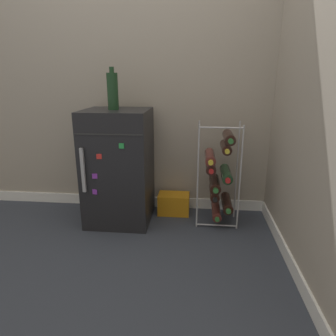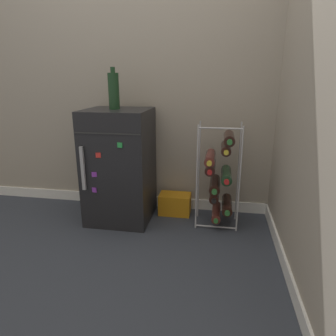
{
  "view_description": "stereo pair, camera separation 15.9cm",
  "coord_description": "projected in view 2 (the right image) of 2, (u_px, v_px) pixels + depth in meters",
  "views": [
    {
      "loc": [
        0.43,
        -1.88,
        1.11
      ],
      "look_at": [
        0.21,
        0.32,
        0.44
      ],
      "focal_mm": 32.0,
      "sensor_mm": 36.0,
      "label": 1
    },
    {
      "loc": [
        0.59,
        -1.86,
        1.11
      ],
      "look_at": [
        0.21,
        0.32,
        0.44
      ],
      "focal_mm": 32.0,
      "sensor_mm": 36.0,
      "label": 2
    }
  ],
  "objects": [
    {
      "name": "ground_plane",
      "position": [
        132.0,
        237.0,
        2.17
      ],
      "size": [
        14.0,
        14.0,
        0.0
      ],
      "primitive_type": "plane",
      "color": "#333842"
    },
    {
      "name": "fridge_top_bottle",
      "position": [
        114.0,
        91.0,
        2.19
      ],
      "size": [
        0.08,
        0.08,
        0.3
      ],
      "color": "#19381E",
      "rests_on": "mini_fridge"
    },
    {
      "name": "soda_box",
      "position": [
        175.0,
        204.0,
        2.53
      ],
      "size": [
        0.26,
        0.17,
        0.17
      ],
      "color": "orange",
      "rests_on": "ground_plane"
    },
    {
      "name": "mini_fridge",
      "position": [
        120.0,
        166.0,
        2.36
      ],
      "size": [
        0.49,
        0.49,
        0.88
      ],
      "color": "black",
      "rests_on": "ground_plane"
    },
    {
      "name": "wine_rack",
      "position": [
        219.0,
        176.0,
        2.26
      ],
      "size": [
        0.32,
        0.32,
        0.8
      ],
      "color": "#B2B2B7",
      "rests_on": "ground_plane"
    },
    {
      "name": "wall_back",
      "position": [
        148.0,
        61.0,
        2.38
      ],
      "size": [
        7.03,
        0.07,
        2.5
      ],
      "color": "#9E9384",
      "rests_on": "ground_plane"
    }
  ]
}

